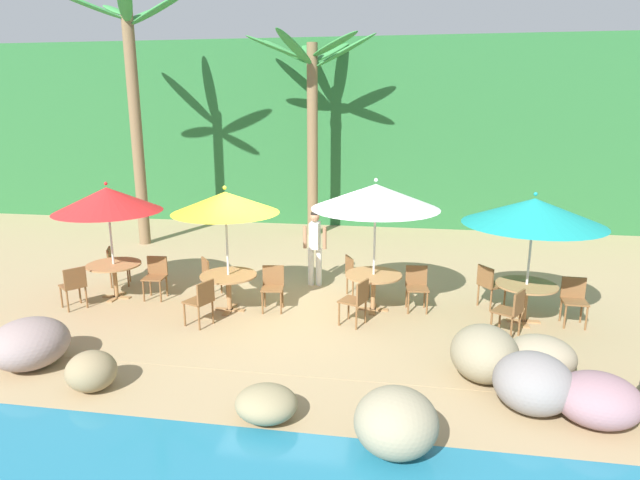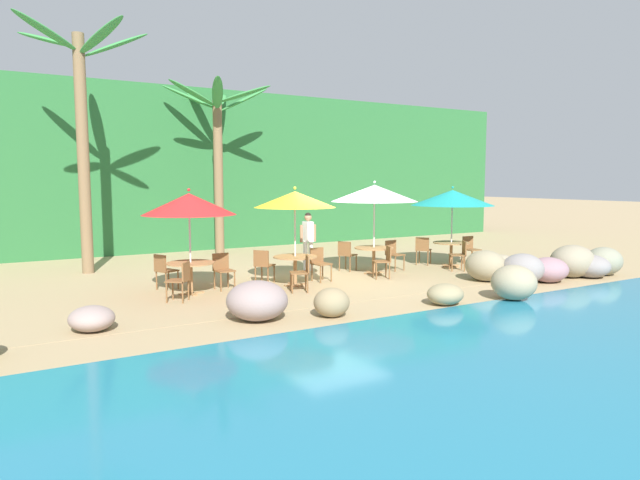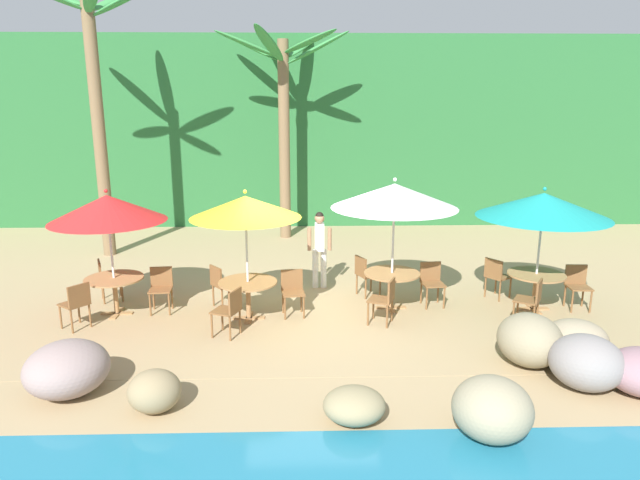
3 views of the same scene
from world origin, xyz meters
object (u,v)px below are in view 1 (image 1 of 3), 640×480
(dining_table_yellow, at_px, (229,281))
(umbrella_white, at_px, (376,197))
(chair_teal_inland, at_px, (489,283))
(dining_table_white, at_px, (373,280))
(chair_yellow_left, at_px, (202,300))
(umbrella_red, at_px, (107,200))
(chair_teal_left, at_px, (512,310))
(dining_table_teal, at_px, (526,291))
(chair_red_seaward, at_px, (156,274))
(chair_yellow_inland, at_px, (211,275))
(chair_yellow_seaward, at_px, (273,284))
(chair_red_inland, at_px, (115,263))
(umbrella_yellow, at_px, (225,203))
(chair_white_seaward, at_px, (417,285))
(palm_tree_nearest, at_px, (133,83))
(chair_white_inland, at_px, (354,273))
(chair_teal_seaward, at_px, (574,298))
(chair_red_left, at_px, (74,284))
(umbrella_teal, at_px, (534,211))
(dining_table_red, at_px, (114,270))
(waiter_in_white, at_px, (315,242))
(chair_white_left, at_px, (357,299))
(palm_tree_second, at_px, (312,97))

(dining_table_yellow, relative_size, umbrella_white, 0.42)
(chair_teal_inland, bearing_deg, dining_table_white, -167.59)
(chair_yellow_left, bearing_deg, umbrella_red, 154.31)
(chair_yellow_left, relative_size, chair_teal_left, 1.00)
(dining_table_teal, relative_size, chair_teal_left, 1.26)
(chair_red_seaward, xyz_separation_m, chair_yellow_inland, (1.14, 0.15, 0.00))
(chair_yellow_seaward, relative_size, dining_table_white, 0.79)
(dining_table_teal, bearing_deg, dining_table_white, 177.01)
(dining_table_yellow, height_order, chair_yellow_inland, chair_yellow_inland)
(dining_table_teal, bearing_deg, chair_red_inland, 175.23)
(dining_table_white, height_order, chair_teal_left, chair_teal_left)
(chair_red_inland, relative_size, dining_table_yellow, 0.79)
(chair_yellow_seaward, bearing_deg, umbrella_yellow, -165.87)
(chair_white_seaward, bearing_deg, palm_tree_nearest, 152.46)
(chair_white_seaward, bearing_deg, chair_yellow_inland, -179.32)
(chair_white_inland, height_order, chair_teal_seaward, same)
(chair_red_left, distance_m, umbrella_teal, 8.79)
(chair_red_seaward, bearing_deg, dining_table_red, -169.40)
(dining_table_yellow, relative_size, chair_yellow_inland, 1.26)
(chair_teal_seaward, bearing_deg, waiter_in_white, 164.41)
(chair_yellow_left, distance_m, dining_table_white, 3.28)
(umbrella_teal, relative_size, chair_teal_inland, 2.86)
(chair_red_left, relative_size, chair_white_left, 1.00)
(chair_white_inland, bearing_deg, chair_teal_inland, -4.93)
(chair_red_seaward, height_order, chair_white_left, same)
(chair_yellow_seaward, xyz_separation_m, dining_table_teal, (4.76, 0.13, 0.10))
(dining_table_yellow, bearing_deg, chair_red_seaward, 165.10)
(umbrella_yellow, relative_size, chair_white_seaward, 2.84)
(chair_yellow_seaward, height_order, umbrella_white, umbrella_white)
(chair_red_seaward, bearing_deg, chair_teal_inland, 4.33)
(umbrella_white, height_order, chair_white_left, umbrella_white)
(chair_red_left, xyz_separation_m, chair_yellow_left, (2.79, -0.40, 0.00))
(dining_table_white, relative_size, chair_white_left, 1.26)
(chair_white_inland, bearing_deg, chair_white_left, -82.27)
(chair_yellow_inland, height_order, waiter_in_white, waiter_in_white)
(chair_white_left, height_order, umbrella_teal, umbrella_teal)
(chair_red_left, distance_m, chair_teal_seaward, 9.50)
(palm_tree_second, bearing_deg, chair_teal_seaward, -46.09)
(chair_yellow_inland, height_order, chair_yellow_left, same)
(chair_yellow_left, bearing_deg, chair_white_seaward, 21.12)
(chair_white_seaward, bearing_deg, chair_teal_seaward, -5.60)
(chair_yellow_left, bearing_deg, chair_red_seaward, 139.49)
(dining_table_red, distance_m, umbrella_teal, 8.30)
(chair_red_seaward, relative_size, umbrella_teal, 0.35)
(palm_tree_nearest, relative_size, palm_tree_second, 1.16)
(chair_yellow_left, relative_size, umbrella_teal, 0.35)
(chair_yellow_left, xyz_separation_m, chair_teal_left, (5.45, 0.39, 0.00))
(chair_yellow_inland, distance_m, chair_teal_inland, 5.63)
(chair_teal_seaward, bearing_deg, umbrella_teal, -176.47)
(chair_teal_left, bearing_deg, umbrella_teal, 64.02)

